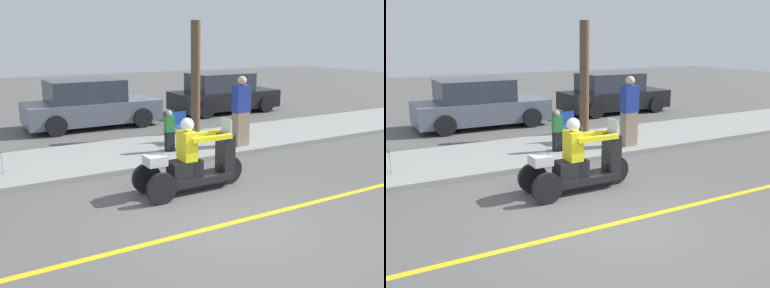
% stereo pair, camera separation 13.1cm
% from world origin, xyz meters
% --- Properties ---
extents(ground_plane, '(60.00, 60.00, 0.00)m').
position_xyz_m(ground_plane, '(0.00, 0.00, 0.00)').
color(ground_plane, '#565451').
extents(lane_stripe, '(24.00, 0.12, 0.01)m').
position_xyz_m(lane_stripe, '(0.22, 0.00, 0.00)').
color(lane_stripe, gold).
rests_on(lane_stripe, ground).
extents(sidewalk_strip, '(28.00, 2.80, 0.12)m').
position_xyz_m(sidewalk_strip, '(0.00, 4.60, 0.06)').
color(sidewalk_strip, gray).
rests_on(sidewalk_strip, ground).
extents(motorcycle_trike, '(2.23, 0.77, 1.44)m').
position_xyz_m(motorcycle_trike, '(0.23, 1.62, 0.51)').
color(motorcycle_trike, black).
rests_on(motorcycle_trike, ground).
extents(spectator_near_curb, '(0.25, 0.16, 1.02)m').
position_xyz_m(spectator_near_curb, '(1.00, 4.11, 0.61)').
color(spectator_near_curb, black).
rests_on(spectator_near_curb, sidewalk_strip).
extents(spectator_mid_group, '(0.45, 0.28, 1.82)m').
position_xyz_m(spectator_mid_group, '(2.89, 3.73, 1.00)').
color(spectator_mid_group, gray).
rests_on(spectator_mid_group, sidewalk_strip).
extents(folding_chair_set_back, '(0.47, 0.47, 0.82)m').
position_xyz_m(folding_chair_set_back, '(1.70, 4.83, 0.62)').
color(folding_chair_set_back, '#A5A8AD').
rests_on(folding_chair_set_back, sidewalk_strip).
extents(parked_car_lot_left, '(4.31, 2.08, 1.57)m').
position_xyz_m(parked_car_lot_left, '(0.35, 8.67, 0.74)').
color(parked_car_lot_left, slate).
rests_on(parked_car_lot_left, ground).
extents(parked_car_lot_right, '(4.29, 2.01, 1.55)m').
position_xyz_m(parked_car_lot_right, '(5.81, 8.96, 0.73)').
color(parked_car_lot_right, black).
rests_on(parked_car_lot_right, ground).
extents(tree_trunk, '(0.28, 0.28, 3.25)m').
position_xyz_m(tree_trunk, '(2.66, 5.71, 1.74)').
color(tree_trunk, brown).
rests_on(tree_trunk, sidewalk_strip).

